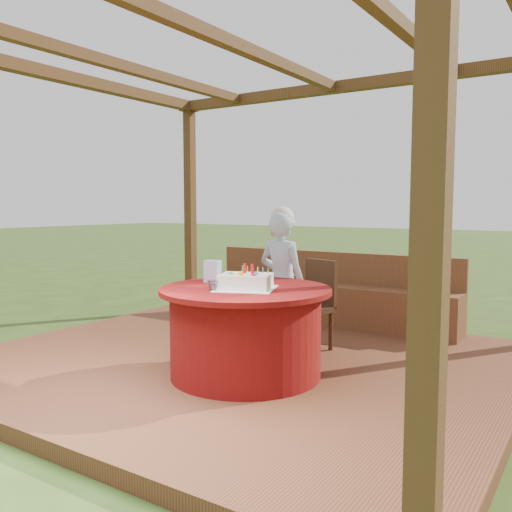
{
  "coord_description": "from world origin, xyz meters",
  "views": [
    {
      "loc": [
        2.66,
        -3.84,
        1.46
      ],
      "look_at": [
        0.0,
        0.25,
        1.0
      ],
      "focal_mm": 38.0,
      "sensor_mm": 36.0,
      "label": 1
    }
  ],
  "objects_px": {
    "chair": "(313,301)",
    "elderly_woman": "(282,280)",
    "drinking_glass": "(213,286)",
    "gift_bag": "(213,271)",
    "bench": "(326,299)",
    "table": "(246,331)",
    "birthday_cake": "(246,281)"
  },
  "relations": [
    {
      "from": "chair",
      "to": "elderly_woman",
      "type": "relative_size",
      "value": 0.63
    },
    {
      "from": "elderly_woman",
      "to": "drinking_glass",
      "type": "height_order",
      "value": "elderly_woman"
    },
    {
      "from": "gift_bag",
      "to": "bench",
      "type": "bearing_deg",
      "value": 79.74
    },
    {
      "from": "table",
      "to": "chair",
      "type": "distance_m",
      "value": 1.03
    },
    {
      "from": "table",
      "to": "drinking_glass",
      "type": "height_order",
      "value": "drinking_glass"
    },
    {
      "from": "drinking_glass",
      "to": "table",
      "type": "bearing_deg",
      "value": 68.35
    },
    {
      "from": "gift_bag",
      "to": "drinking_glass",
      "type": "relative_size",
      "value": 2.12
    },
    {
      "from": "table",
      "to": "chair",
      "type": "relative_size",
      "value": 1.61
    },
    {
      "from": "gift_bag",
      "to": "birthday_cake",
      "type": "bearing_deg",
      "value": -27.73
    },
    {
      "from": "bench",
      "to": "birthday_cake",
      "type": "height_order",
      "value": "birthday_cake"
    },
    {
      "from": "drinking_glass",
      "to": "bench",
      "type": "bearing_deg",
      "value": 95.1
    },
    {
      "from": "elderly_woman",
      "to": "drinking_glass",
      "type": "bearing_deg",
      "value": -90.66
    },
    {
      "from": "bench",
      "to": "chair",
      "type": "relative_size",
      "value": 3.61
    },
    {
      "from": "bench",
      "to": "gift_bag",
      "type": "xyz_separation_m",
      "value": [
        -0.07,
        -2.02,
        0.53
      ]
    },
    {
      "from": "chair",
      "to": "birthday_cake",
      "type": "height_order",
      "value": "birthday_cake"
    },
    {
      "from": "chair",
      "to": "gift_bag",
      "type": "distance_m",
      "value": 1.09
    },
    {
      "from": "chair",
      "to": "gift_bag",
      "type": "bearing_deg",
      "value": -116.47
    },
    {
      "from": "chair",
      "to": "gift_bag",
      "type": "relative_size",
      "value": 4.53
    },
    {
      "from": "table",
      "to": "gift_bag",
      "type": "bearing_deg",
      "value": 166.65
    },
    {
      "from": "table",
      "to": "drinking_glass",
      "type": "xyz_separation_m",
      "value": [
        -0.11,
        -0.27,
        0.38
      ]
    },
    {
      "from": "table",
      "to": "birthday_cake",
      "type": "bearing_deg",
      "value": -55.24
    },
    {
      "from": "table",
      "to": "bench",
      "type": "bearing_deg",
      "value": 98.63
    },
    {
      "from": "gift_bag",
      "to": "drinking_glass",
      "type": "bearing_deg",
      "value": -60.18
    },
    {
      "from": "chair",
      "to": "drinking_glass",
      "type": "bearing_deg",
      "value": -97.79
    },
    {
      "from": "table",
      "to": "birthday_cake",
      "type": "distance_m",
      "value": 0.41
    },
    {
      "from": "elderly_woman",
      "to": "birthday_cake",
      "type": "bearing_deg",
      "value": -80.03
    },
    {
      "from": "table",
      "to": "elderly_woman",
      "type": "xyz_separation_m",
      "value": [
        -0.1,
        0.73,
        0.31
      ]
    },
    {
      "from": "elderly_woman",
      "to": "gift_bag",
      "type": "height_order",
      "value": "elderly_woman"
    },
    {
      "from": "birthday_cake",
      "to": "drinking_glass",
      "type": "distance_m",
      "value": 0.26
    },
    {
      "from": "chair",
      "to": "elderly_woman",
      "type": "height_order",
      "value": "elderly_woman"
    },
    {
      "from": "elderly_woman",
      "to": "gift_bag",
      "type": "bearing_deg",
      "value": -115.07
    },
    {
      "from": "bench",
      "to": "table",
      "type": "relative_size",
      "value": 2.24
    }
  ]
}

